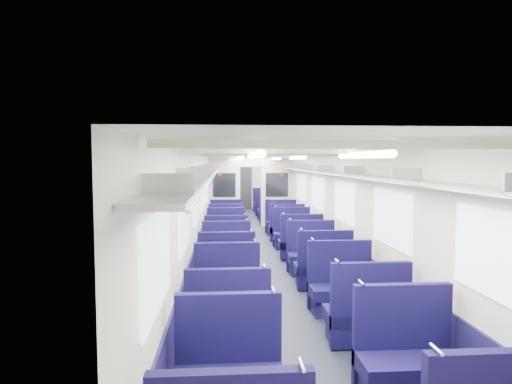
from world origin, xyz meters
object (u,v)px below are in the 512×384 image
at_px(seat_23, 270,211).
at_px(seat_27, 264,204).
at_px(seat_24, 226,208).
at_px(seat_14, 226,236).
at_px(seat_8, 227,272).
at_px(bulkhead, 251,190).
at_px(end_door, 244,187).
at_px(seat_22, 226,211).
at_px(seat_26, 226,205).
at_px(seat_13, 301,245).
at_px(seat_9, 323,270).
at_px(seat_11, 312,257).
at_px(seat_4, 228,327).
at_px(seat_6, 227,293).
at_px(seat_7, 341,290).
at_px(seat_10, 227,258).
at_px(seat_3, 407,362).
at_px(seat_21, 273,214).
at_px(seat_12, 226,247).
at_px(seat_19, 281,223).
at_px(seat_18, 226,223).
at_px(seat_5, 367,318).
at_px(seat_16, 226,229).
at_px(seat_15, 292,235).
at_px(seat_2, 229,377).
at_px(seat_25, 267,208).
at_px(seat_17, 287,229).
at_px(seat_20, 226,215).

relative_size(seat_23, seat_27, 1.00).
bearing_deg(seat_24, seat_23, -35.59).
bearing_deg(seat_14, seat_8, -90.00).
bearing_deg(bulkhead, seat_27, 78.55).
xyz_separation_m(end_door, seat_27, (0.83, -1.34, -0.67)).
bearing_deg(seat_22, seat_26, 90.00).
xyz_separation_m(seat_24, seat_27, (1.66, 1.24, 0.00)).
xyz_separation_m(bulkhead, seat_13, (0.83, -4.87, -0.91)).
bearing_deg(seat_9, seat_13, 90.00).
distance_m(bulkhead, seat_11, 6.22).
height_order(seat_4, seat_6, same).
height_order(seat_7, seat_10, same).
height_order(seat_14, seat_22, same).
distance_m(seat_3, seat_4, 1.93).
bearing_deg(seat_21, seat_24, 127.84).
xyz_separation_m(seat_12, seat_19, (1.66, 3.43, 0.00)).
xyz_separation_m(bulkhead, seat_21, (0.83, 0.72, -0.91)).
bearing_deg(seat_13, seat_18, 115.47).
bearing_deg(seat_9, seat_22, 100.60).
distance_m(bulkhead, seat_5, 9.47).
bearing_deg(seat_16, seat_22, 90.00).
distance_m(seat_12, seat_15, 2.12).
height_order(seat_2, seat_19, same).
distance_m(seat_10, seat_19, 4.85).
bearing_deg(seat_21, seat_25, 90.00).
height_order(seat_13, seat_27, same).
height_order(end_door, seat_22, end_door).
height_order(seat_5, seat_12, same).
xyz_separation_m(seat_8, seat_17, (1.66, 4.46, 0.00)).
bearing_deg(seat_22, seat_11, -78.09).
xyz_separation_m(seat_25, seat_27, (0.00, 1.25, 0.00)).
bearing_deg(seat_7, seat_19, 90.00).
relative_size(bulkhead, seat_26, 2.63).
bearing_deg(seat_12, seat_15, 38.50).
distance_m(seat_4, seat_5, 1.67).
height_order(seat_24, seat_27, same).
distance_m(seat_26, seat_27, 1.66).
bearing_deg(seat_14, seat_20, 90.00).
relative_size(seat_4, seat_21, 1.00).
height_order(seat_5, seat_11, same).
bearing_deg(bulkhead, seat_10, -97.75).
height_order(seat_24, seat_26, same).
distance_m(seat_5, seat_6, 1.98).
xyz_separation_m(seat_5, seat_24, (-1.66, 12.25, 0.00)).
bearing_deg(seat_26, seat_9, -81.53).
distance_m(seat_3, seat_10, 4.74).
xyz_separation_m(seat_2, seat_15, (1.66, 7.05, 0.00)).
relative_size(seat_24, seat_26, 1.00).
relative_size(seat_4, seat_15, 1.00).
distance_m(seat_8, seat_12, 2.17).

